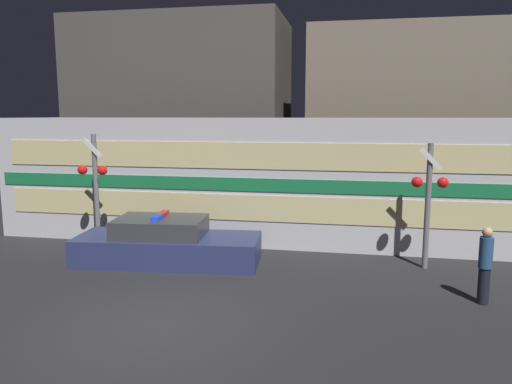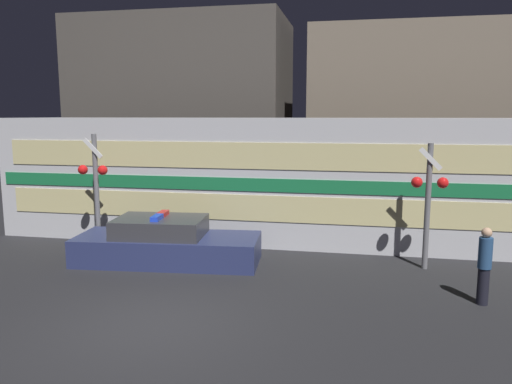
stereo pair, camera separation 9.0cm
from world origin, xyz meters
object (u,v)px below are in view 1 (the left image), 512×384
object	(u,v)px
pedestrian	(485,265)
crossing_signal_near	(429,196)
train	(331,180)
police_car	(166,244)

from	to	relation	value
pedestrian	crossing_signal_near	bearing A→B (deg)	110.62
pedestrian	train	bearing A→B (deg)	124.72
train	police_car	bearing A→B (deg)	-141.24
train	police_car	size ratio (longest dim) A/B	4.22
train	pedestrian	world-z (taller)	train
police_car	crossing_signal_near	size ratio (longest dim) A/B	1.55
police_car	pedestrian	size ratio (longest dim) A/B	3.04
pedestrian	crossing_signal_near	distance (m)	2.61
pedestrian	police_car	bearing A→B (deg)	168.46
train	pedestrian	bearing A→B (deg)	-55.28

